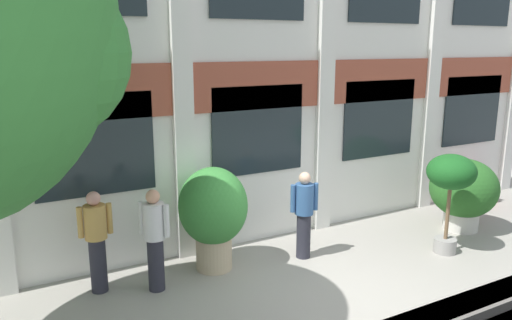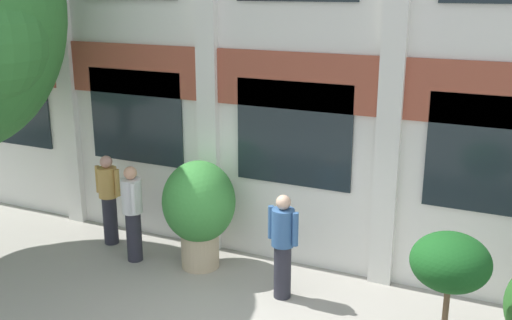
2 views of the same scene
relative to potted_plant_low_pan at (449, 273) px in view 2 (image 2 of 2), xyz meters
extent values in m
cube|color=silver|center=(-2.80, 2.53, 2.49)|extent=(15.34, 0.50, 7.87)
cube|color=#9E4C38|center=(-2.80, 2.26, 1.65)|extent=(15.34, 0.06, 0.90)
cube|color=silver|center=(-7.40, 2.22, 2.49)|extent=(0.36, 0.16, 7.87)
cube|color=silver|center=(-4.33, 2.22, 2.49)|extent=(0.36, 0.16, 7.87)
cube|color=silver|center=(-1.27, 2.22, 2.49)|extent=(0.36, 0.16, 7.87)
cube|color=#1E282D|center=(-8.94, 2.25, 0.80)|extent=(1.96, 0.04, 1.70)
cube|color=#1E282D|center=(-5.87, 2.25, 0.80)|extent=(1.96, 0.04, 1.70)
cube|color=#1E282D|center=(-2.80, 2.25, 0.80)|extent=(1.96, 0.04, 1.70)
cube|color=#1E282D|center=(0.27, 2.25, 0.80)|extent=(1.96, 0.04, 1.70)
cylinder|color=brown|center=(0.00, 0.00, -0.59)|extent=(0.07, 0.07, 1.18)
ellipsoid|color=#19561E|center=(0.00, 0.00, 0.13)|extent=(0.89, 0.89, 0.65)
cylinder|color=tan|center=(-4.12, 1.48, -1.16)|extent=(0.63, 0.63, 0.58)
ellipsoid|color=#388438|center=(-4.12, 1.48, -0.30)|extent=(1.20, 1.20, 1.35)
cylinder|color=#282833|center=(-6.07, 1.60, -1.00)|extent=(0.26, 0.26, 0.89)
cylinder|color=tan|center=(-6.07, 1.60, -0.28)|extent=(0.34, 0.34, 0.55)
sphere|color=tan|center=(-6.07, 1.60, 0.10)|extent=(0.22, 0.22, 0.22)
cylinder|color=tan|center=(-6.29, 1.61, -0.26)|extent=(0.09, 0.09, 0.49)
cylinder|color=tan|center=(-5.85, 1.59, -0.26)|extent=(0.09, 0.09, 0.49)
cylinder|color=#282833|center=(-5.26, 1.21, -1.01)|extent=(0.26, 0.26, 0.87)
cylinder|color=silver|center=(-5.26, 1.21, -0.29)|extent=(0.34, 0.34, 0.58)
sphere|color=tan|center=(-5.26, 1.21, 0.11)|extent=(0.22, 0.22, 0.22)
cylinder|color=silver|center=(-5.41, 1.37, -0.26)|extent=(0.09, 0.09, 0.53)
cylinder|color=silver|center=(-5.10, 1.05, -0.26)|extent=(0.09, 0.09, 0.53)
cylinder|color=#282833|center=(-2.48, 1.12, -1.03)|extent=(0.26, 0.26, 0.85)
cylinder|color=#33598C|center=(-2.48, 1.12, -0.32)|extent=(0.34, 0.34, 0.56)
sphere|color=tan|center=(-2.48, 1.12, 0.07)|extent=(0.22, 0.22, 0.22)
cylinder|color=#33598C|center=(-2.70, 1.17, -0.29)|extent=(0.09, 0.09, 0.51)
cylinder|color=#33598C|center=(-2.27, 1.07, -0.29)|extent=(0.09, 0.09, 0.51)
camera|label=1|loc=(-7.42, -6.02, 2.40)|focal=35.00mm
camera|label=2|loc=(0.64, -6.40, 3.07)|focal=42.00mm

